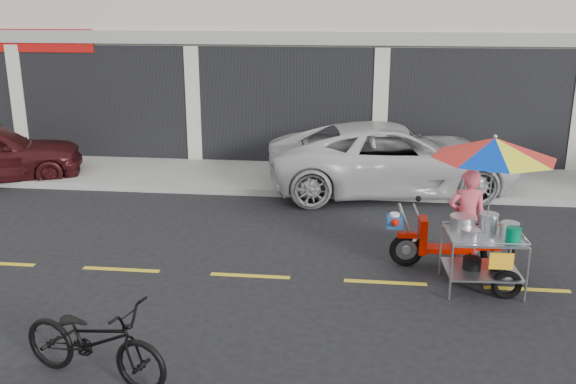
# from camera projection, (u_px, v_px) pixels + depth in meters

# --- Properties ---
(ground) EXTENTS (90.00, 90.00, 0.00)m
(ground) POSITION_uv_depth(u_px,v_px,m) (385.00, 283.00, 9.35)
(ground) COLOR black
(sidewalk) EXTENTS (45.00, 3.00, 0.15)m
(sidewalk) POSITION_uv_depth(u_px,v_px,m) (379.00, 178.00, 14.56)
(sidewalk) COLOR gray
(sidewalk) RESTS_ON ground
(centerline) EXTENTS (42.00, 0.10, 0.01)m
(centerline) POSITION_uv_depth(u_px,v_px,m) (385.00, 282.00, 9.35)
(centerline) COLOR gold
(centerline) RESTS_ON ground
(white_pickup) EXTENTS (5.60, 3.30, 1.46)m
(white_pickup) POSITION_uv_depth(u_px,v_px,m) (393.00, 158.00, 13.58)
(white_pickup) COLOR silver
(white_pickup) RESTS_ON ground
(near_bicycle) EXTENTS (1.91, 1.09, 0.95)m
(near_bicycle) POSITION_uv_depth(u_px,v_px,m) (94.00, 340.00, 6.85)
(near_bicycle) COLOR black
(near_bicycle) RESTS_ON ground
(food_vendor_rig) EXTENTS (2.28, 1.79, 2.23)m
(food_vendor_rig) POSITION_uv_depth(u_px,v_px,m) (481.00, 188.00, 9.08)
(food_vendor_rig) COLOR black
(food_vendor_rig) RESTS_ON ground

